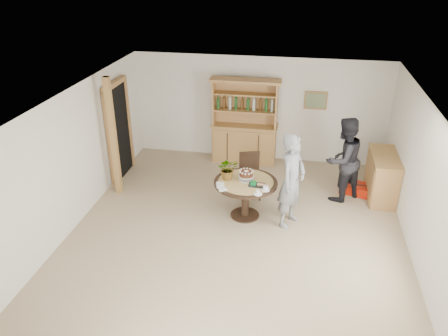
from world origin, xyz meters
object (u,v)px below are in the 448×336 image
dining_chair (250,172)px  teen_boy (292,181)px  adult_person (343,160)px  hutch (244,134)px  sideboard (382,176)px  dining_table (246,189)px  red_suitcase (355,188)px

dining_chair → teen_boy: 1.32m
teen_boy → adult_person: 1.50m
hutch → dining_chair: 1.71m
hutch → sideboard: 3.29m
dining_table → adult_person: bearing=29.5°
sideboard → teen_boy: size_ratio=0.70×
sideboard → teen_boy: 2.31m
hutch → sideboard: size_ratio=1.62×
adult_person → sideboard: bearing=152.6°
dining_table → dining_chair: bearing=91.5°
hutch → teen_boy: bearing=-64.8°
hutch → red_suitcase: 2.87m
hutch → dining_table: 2.52m
adult_person → red_suitcase: bearing=177.3°
red_suitcase → dining_chair: bearing=-149.3°
adult_person → red_suitcase: 0.91m
sideboard → adult_person: size_ratio=0.71×
hutch → dining_chair: hutch is taller
dining_table → teen_boy: teen_boy is taller
teen_boy → adult_person: (0.98, 1.13, -0.02)m
dining_table → dining_chair: 0.83m
teen_boy → sideboard: bearing=-28.7°
dining_table → red_suitcase: (2.19, 1.33, -0.50)m
sideboard → dining_chair: dining_chair is taller
sideboard → red_suitcase: bearing=170.7°
dining_table → teen_boy: (0.85, -0.10, 0.30)m
dining_chair → red_suitcase: dining_chair is taller
dining_chair → sideboard: bearing=-6.9°
sideboard → teen_boy: (-1.82, -1.35, 0.43)m
hutch → teen_boy: size_ratio=1.13×
teen_boy → red_suitcase: (1.34, 1.43, -0.80)m
dining_chair → teen_boy: teen_boy is taller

